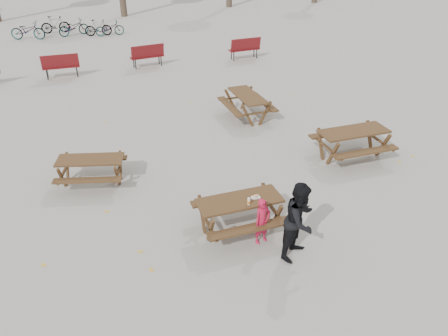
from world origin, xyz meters
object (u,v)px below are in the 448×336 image
object	(u,v)px
soda_bottle	(249,202)
picnic_table_east	(352,144)
food_tray	(256,197)
picnic_table_north	(92,171)
adult	(300,221)
main_picnic_table	(240,207)
picnic_table_far	(247,106)
child	(262,221)

from	to	relation	value
soda_bottle	picnic_table_east	bearing A→B (deg)	29.14
food_tray	picnic_table_north	size ratio (longest dim) A/B	0.11
adult	main_picnic_table	bearing A→B (deg)	91.03
food_tray	picnic_table_east	world-z (taller)	picnic_table_east
adult	picnic_table_east	world-z (taller)	adult
soda_bottle	adult	xyz separation A→B (m)	(0.71, -0.92, -0.01)
main_picnic_table	picnic_table_far	xyz separation A→B (m)	(2.47, 5.69, -0.19)
main_picnic_table	food_tray	distance (m)	0.40
main_picnic_table	soda_bottle	xyz separation A→B (m)	(0.11, -0.23, 0.26)
adult	picnic_table_north	world-z (taller)	adult
picnic_table_far	picnic_table_north	bearing A→B (deg)	115.25
food_tray	child	bearing A→B (deg)	-95.27
soda_bottle	adult	size ratio (longest dim) A/B	0.10
child	picnic_table_north	xyz separation A→B (m)	(-3.14, 3.58, -0.17)
child	adult	distance (m)	0.86
adult	picnic_table_east	bearing A→B (deg)	8.95
food_tray	adult	xyz separation A→B (m)	(0.48, -1.09, 0.04)
adult	picnic_table_east	xyz separation A→B (m)	(3.35, 3.18, -0.42)
child	picnic_table_far	world-z (taller)	child
soda_bottle	picnic_table_north	xyz separation A→B (m)	(-2.96, 3.26, -0.50)
main_picnic_table	picnic_table_east	xyz separation A→B (m)	(4.17, 2.03, -0.17)
food_tray	picnic_table_north	world-z (taller)	food_tray
child	adult	size ratio (longest dim) A/B	0.63
picnic_table_far	picnic_table_east	bearing A→B (deg)	-156.36
main_picnic_table	picnic_table_north	world-z (taller)	main_picnic_table
soda_bottle	food_tray	bearing A→B (deg)	36.53
picnic_table_east	main_picnic_table	bearing A→B (deg)	-153.60
child	picnic_table_north	bearing A→B (deg)	117.10
picnic_table_far	adult	bearing A→B (deg)	165.13
adult	picnic_table_north	bearing A→B (deg)	96.75
main_picnic_table	adult	bearing A→B (deg)	-54.42
adult	picnic_table_north	size ratio (longest dim) A/B	1.02
picnic_table_north	picnic_table_east	bearing A→B (deg)	7.50
food_tray	child	world-z (taller)	child
soda_bottle	picnic_table_east	size ratio (longest dim) A/B	0.09
soda_bottle	adult	world-z (taller)	adult
child	picnic_table_far	size ratio (longest dim) A/B	0.57
soda_bottle	picnic_table_far	xyz separation A→B (m)	(2.36, 5.91, -0.45)
picnic_table_north	picnic_table_far	distance (m)	5.95
main_picnic_table	picnic_table_far	size ratio (longest dim) A/B	0.98
main_picnic_table	picnic_table_north	distance (m)	4.17
picnic_table_east	picnic_table_far	size ratio (longest dim) A/B	1.05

